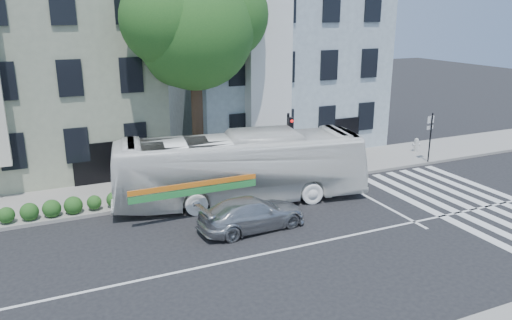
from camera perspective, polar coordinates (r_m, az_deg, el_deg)
ground at (r=18.32m, az=1.98°, el=-10.47°), size 120.00×120.00×0.00m
sidewalk_far at (r=25.14m, az=-6.11°, el=-2.68°), size 80.00×4.00×0.15m
building_left at (r=29.74m, az=-24.03°, el=9.73°), size 12.00×10.00×11.00m
building_right at (r=32.99m, az=1.46°, el=11.67°), size 12.00×10.00×11.00m
street_tree at (r=24.47m, az=-7.11°, el=15.30°), size 7.30×5.90×11.10m
bus at (r=22.46m, az=-1.76°, el=-0.88°), size 4.57×11.70×3.18m
sedan at (r=19.91m, az=-0.44°, el=-6.13°), size 2.10×4.52×1.28m
hedge at (r=22.45m, az=-20.15°, el=-4.90°), size 8.54×1.69×0.70m
traffic_signal at (r=24.06m, az=3.77°, el=2.25°), size 0.38×0.51×3.70m
fire_hydrant at (r=31.84m, az=17.84°, el=1.69°), size 0.48×0.29×0.84m
far_sign_pole at (r=29.58m, az=19.31°, el=3.11°), size 0.51×0.20×2.81m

